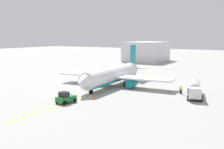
{
  "coord_description": "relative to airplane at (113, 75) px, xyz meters",
  "views": [
    {
      "loc": [
        57.17,
        33.84,
        12.41
      ],
      "look_at": [
        0.0,
        0.0,
        3.0
      ],
      "focal_mm": 43.58,
      "sensor_mm": 36.0,
      "label": 1
    }
  ],
  "objects": [
    {
      "name": "ground_plane",
      "position": [
        0.46,
        0.02,
        -2.78
      ],
      "size": [
        400.0,
        400.0,
        0.0
      ],
      "primitive_type": "plane",
      "color": "#9E9B96"
    },
    {
      "name": "distant_hangar",
      "position": [
        -66.75,
        -19.85,
        2.03
      ],
      "size": [
        23.54,
        17.15,
        9.63
      ],
      "color": "silver",
      "rests_on": "ground"
    },
    {
      "name": "fuel_tanker",
      "position": [
        1.61,
        20.56,
        -1.04
      ],
      "size": [
        11.29,
        5.13,
        3.15
      ],
      "color": "#2D2D33",
      "rests_on": "ground"
    },
    {
      "name": "taxi_line_marking",
      "position": [
        0.46,
        0.02,
        -2.77
      ],
      "size": [
        65.72,
        3.82,
        0.01
      ],
      "primitive_type": "cube",
      "rotation": [
        0.0,
        0.0,
        0.05
      ],
      "color": "yellow",
      "rests_on": "ground"
    },
    {
      "name": "pushback_tug",
      "position": [
        19.41,
        1.18,
        -1.77
      ],
      "size": [
        3.85,
        2.76,
        2.2
      ],
      "color": "#196B28",
      "rests_on": "ground"
    },
    {
      "name": "safety_cone_nose",
      "position": [
        14.29,
        3.98,
        -2.44
      ],
      "size": [
        0.61,
        0.61,
        0.67
      ],
      "primitive_type": "cone",
      "color": "#F2590F",
      "rests_on": "ground"
    },
    {
      "name": "refueling_worker",
      "position": [
        0.31,
        17.26,
        -1.96
      ],
      "size": [
        0.63,
        0.6,
        1.71
      ],
      "color": "navy",
      "rests_on": "ground"
    },
    {
      "name": "airplane",
      "position": [
        0.0,
        0.0,
        0.0
      ],
      "size": [
        30.97,
        30.28,
        9.92
      ],
      "color": "white",
      "rests_on": "ground"
    }
  ]
}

